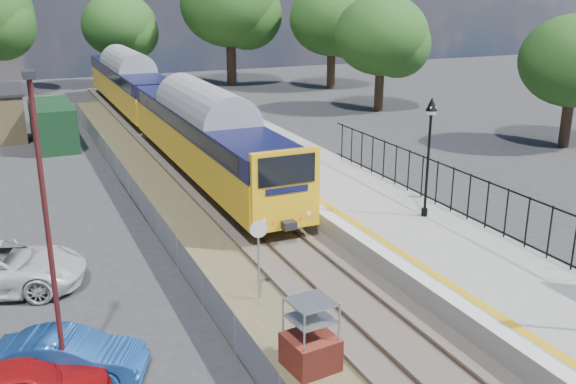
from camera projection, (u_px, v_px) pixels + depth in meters
ground at (391, 339)px, 17.79m from camera, size 120.00×120.00×0.00m
track_bed at (251, 226)px, 26.00m from camera, size 5.90×80.00×0.29m
platform at (372, 215)px, 26.24m from camera, size 5.00×70.00×0.90m
platform_edge at (328, 211)px, 25.30m from camera, size 0.90×70.00×0.01m
victorian_lamp_north at (430, 130)px, 23.75m from camera, size 0.44×0.44×4.60m
palisade_fence at (522, 219)px, 21.70m from camera, size 0.12×26.00×2.00m
wire_fence at (147, 209)px, 26.44m from camera, size 0.06×52.00×1.20m
tree_line at (132, 22)px, 52.90m from camera, size 56.80×43.80×11.88m
train at (158, 101)px, 41.16m from camera, size 2.82×40.83×3.51m
brick_plinth at (311, 336)px, 16.15m from camera, size 1.33×1.33×1.95m
speed_sign at (259, 247)px, 19.41m from camera, size 0.54×0.15×2.68m
carpark_lamp at (47, 224)px, 14.14m from camera, size 0.25×0.50×7.69m
car_blue at (69, 357)px, 15.82m from camera, size 3.96×2.70×1.23m
car_yellow at (10, 268)px, 21.05m from camera, size 3.93×2.66×1.06m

